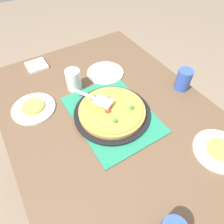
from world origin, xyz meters
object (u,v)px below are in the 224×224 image
at_px(pizza_pan, 112,113).
at_px(napkin_stack, 37,66).
at_px(pizza, 112,110).
at_px(pizza_server, 95,98).
at_px(plate_side, 105,73).
at_px(cup_far, 74,80).
at_px(served_slice_left, 220,149).
at_px(cup_near, 184,80).
at_px(served_slice_right, 33,107).
at_px(plate_far_right, 34,108).
at_px(plate_near_left, 219,151).

distance_m(pizza_pan, napkin_stack, 0.62).
xyz_separation_m(pizza, pizza_server, (-0.08, -0.05, 0.04)).
xyz_separation_m(pizza_pan, plate_side, (-0.30, 0.14, -0.01)).
distance_m(cup_far, pizza_server, 0.20).
bearing_deg(napkin_stack, served_slice_left, 25.44).
xyz_separation_m(pizza_pan, cup_far, (-0.28, -0.07, 0.05)).
relative_size(pizza_pan, pizza_server, 1.72).
relative_size(pizza_pan, cup_far, 3.17).
bearing_deg(napkin_stack, cup_near, 45.43).
xyz_separation_m(cup_far, napkin_stack, (-0.31, -0.12, -0.05)).
distance_m(served_slice_right, cup_far, 0.25).
height_order(pizza_server, napkin_stack, pizza_server).
distance_m(plate_far_right, pizza_server, 0.32).
bearing_deg(napkin_stack, plate_near_left, 25.44).
bearing_deg(served_slice_left, plate_far_right, -137.62).
distance_m(plate_far_right, plate_side, 0.46).
bearing_deg(pizza_pan, cup_near, 85.33).
bearing_deg(plate_side, plate_far_right, -83.11).
bearing_deg(plate_far_right, pizza_server, 59.67).
height_order(plate_far_right, cup_near, cup_near).
height_order(cup_near, pizza_server, cup_near).
xyz_separation_m(plate_side, cup_near, (0.34, 0.30, 0.06)).
distance_m(pizza, plate_far_right, 0.41).
height_order(plate_side, cup_near, cup_near).
xyz_separation_m(served_slice_left, napkin_stack, (-1.01, -0.48, -0.01)).
relative_size(pizza_pan, plate_far_right, 1.73).
bearing_deg(plate_near_left, plate_side, -168.47).
distance_m(plate_near_left, cup_near, 0.42).
relative_size(plate_near_left, served_slice_left, 2.00).
distance_m(served_slice_left, pizza_server, 0.61).
height_order(served_slice_left, napkin_stack, served_slice_left).
relative_size(pizza_pan, plate_side, 1.73).
bearing_deg(pizza_pan, napkin_stack, -161.66).
xyz_separation_m(plate_far_right, served_slice_right, (0.00, 0.00, 0.01)).
relative_size(pizza, plate_near_left, 1.50).
height_order(pizza_pan, served_slice_left, served_slice_left).
bearing_deg(cup_far, cup_near, 58.48).
xyz_separation_m(pizza_pan, cup_near, (0.04, 0.44, 0.05)).
distance_m(pizza_pan, served_slice_right, 0.41).
bearing_deg(served_slice_left, pizza, -145.93).
height_order(cup_far, pizza_server, cup_far).
bearing_deg(cup_near, pizza, -94.76).
relative_size(plate_near_left, plate_far_right, 1.00).
bearing_deg(pizza, cup_far, -165.03).
relative_size(cup_near, pizza_server, 0.54).
bearing_deg(plate_far_right, pizza, 52.88).
distance_m(plate_near_left, pizza_server, 0.61).
bearing_deg(served_slice_left, napkin_stack, -154.56).
distance_m(cup_near, cup_far, 0.60).
relative_size(served_slice_right, pizza_server, 0.50).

